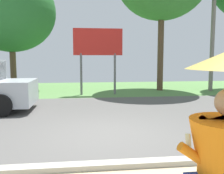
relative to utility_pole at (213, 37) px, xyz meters
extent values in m
cube|color=#565451|center=(-7.06, -5.86, -3.25)|extent=(40.00, 8.00, 0.10)
cube|color=#588546|center=(-7.06, 2.14, -3.25)|extent=(40.00, 8.00, 0.10)
cube|color=#B2AD9E|center=(-7.06, -9.86, -3.15)|extent=(40.00, 0.24, 0.10)
cylinder|color=orange|center=(-6.80, -12.27, -2.04)|extent=(0.29, 0.08, 0.24)
cube|color=beige|center=(-6.84, -12.24, -1.95)|extent=(0.02, 0.11, 0.16)
cylinder|color=black|center=(-10.36, -3.51, -2.82)|extent=(0.76, 0.28, 0.76)
cylinder|color=black|center=(-10.36, -5.51, -2.82)|extent=(0.76, 0.28, 0.76)
cylinder|color=gray|center=(0.00, 0.00, -0.17)|extent=(0.24, 0.24, 6.07)
cylinder|color=slate|center=(-7.69, -0.73, -2.10)|extent=(0.12, 0.12, 2.20)
cylinder|color=slate|center=(-5.89, -0.73, -2.10)|extent=(0.12, 0.12, 2.20)
cube|color=red|center=(-6.79, -0.73, -0.40)|extent=(2.60, 0.10, 1.40)
cylinder|color=brown|center=(-2.91, 0.69, -0.74)|extent=(0.36, 0.36, 4.93)
cylinder|color=brown|center=(-11.80, 1.84, -1.69)|extent=(0.36, 0.36, 3.03)
ellipsoid|color=#286B2D|center=(-11.80, 1.84, 1.51)|extent=(5.27, 5.27, 4.79)
camera|label=1|loc=(-7.69, -14.11, -1.27)|focal=40.24mm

